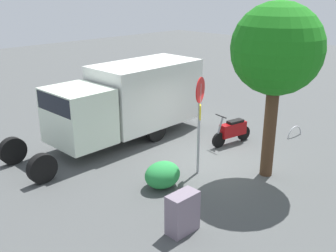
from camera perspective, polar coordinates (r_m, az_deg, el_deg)
name	(u,v)px	position (r m, az deg, el deg)	size (l,w,h in m)	color
ground_plane	(212,159)	(13.40, 6.44, -4.82)	(60.00, 60.00, 0.00)	#484A4A
box_truck_near	(127,99)	(14.70, -6.03, 3.92)	(7.64, 2.30, 2.80)	black
motorcycle	(233,130)	(14.63, 9.34, -0.62)	(1.80, 0.65, 1.20)	black
stop_sign	(200,111)	(11.68, 4.60, 2.20)	(0.71, 0.33, 3.05)	#9E9EA3
street_tree	(277,51)	(11.54, 15.50, 10.47)	(2.61, 2.61, 5.18)	#47301E
utility_cabinet	(183,213)	(9.43, 2.12, -12.47)	(0.78, 0.42, 1.00)	slate
bike_rack_hoop	(294,136)	(16.09, 17.83, -1.42)	(0.85, 0.85, 0.05)	#B7B7BC
shrub_near_sign	(162,175)	(11.41, -0.80, -7.09)	(1.12, 0.91, 0.76)	#288A3F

